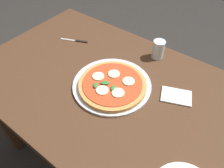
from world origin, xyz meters
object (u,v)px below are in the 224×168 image
object	(u,v)px
dining_table	(107,98)
napkin	(176,96)
glass_cup	(158,49)
serving_tray	(112,85)
knife	(77,41)
pizza	(112,84)

from	to	relation	value
dining_table	napkin	world-z (taller)	napkin
glass_cup	serving_tray	bearing A→B (deg)	78.42
napkin	knife	world-z (taller)	napkin
serving_tray	knife	world-z (taller)	serving_tray
pizza	knife	xyz separation A→B (m)	(0.38, -0.17, -0.02)
pizza	napkin	size ratio (longest dim) A/B	2.36
serving_tray	glass_cup	world-z (taller)	glass_cup
serving_tray	napkin	distance (m)	0.29
dining_table	serving_tray	bearing A→B (deg)	-179.33
knife	glass_cup	bearing A→B (deg)	-160.88
napkin	knife	bearing A→B (deg)	-3.98
knife	glass_cup	size ratio (longest dim) A/B	1.59
dining_table	glass_cup	xyz separation A→B (m)	(-0.09, -0.31, 0.16)
dining_table	napkin	size ratio (longest dim) A/B	10.18
pizza	dining_table	bearing A→B (deg)	-14.99
serving_tray	pizza	size ratio (longest dim) A/B	1.18
serving_tray	napkin	world-z (taller)	serving_tray
serving_tray	pizza	bearing A→B (deg)	133.08
dining_table	serving_tray	world-z (taller)	serving_tray
dining_table	knife	world-z (taller)	knife
napkin	glass_cup	bearing A→B (deg)	-43.92
pizza	glass_cup	xyz separation A→B (m)	(-0.05, -0.32, 0.03)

